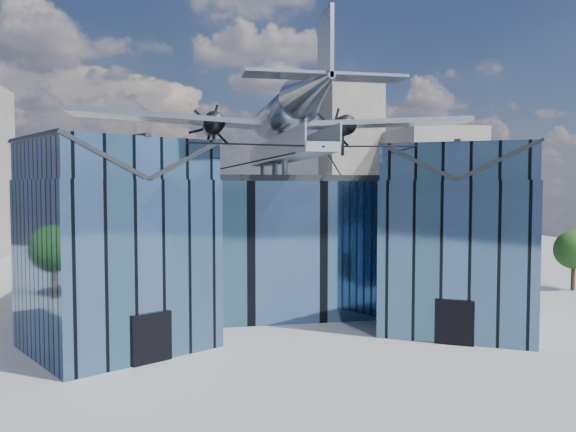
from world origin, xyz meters
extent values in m
plane|color=gray|center=(0.00, 0.00, 0.00)|extent=(120.00, 120.00, 0.00)
cube|color=#46698F|center=(0.00, 9.00, 4.75)|extent=(28.00, 14.00, 9.50)
cube|color=#222529|center=(0.00, 9.00, 9.70)|extent=(28.00, 14.00, 0.40)
cube|color=#46698F|center=(-10.50, -1.00, 4.75)|extent=(11.79, 11.43, 9.50)
cube|color=#46698F|center=(-10.50, -1.00, 10.60)|extent=(11.56, 11.20, 2.20)
cube|color=#222529|center=(-12.45, -2.12, 10.60)|extent=(7.98, 9.23, 2.40)
cube|color=#222529|center=(-8.55, 0.12, 10.60)|extent=(7.98, 9.23, 2.40)
cube|color=#222529|center=(-10.50, -1.00, 11.75)|extent=(4.30, 7.10, 0.18)
cube|color=black|center=(-8.48, -4.51, 1.30)|extent=(2.03, 1.32, 2.60)
cube|color=black|center=(-6.60, 1.25, 4.75)|extent=(0.34, 0.34, 9.50)
cube|color=#46698F|center=(10.50, -1.00, 4.75)|extent=(11.79, 11.43, 9.50)
cube|color=#46698F|center=(10.50, -1.00, 10.60)|extent=(11.56, 11.20, 2.20)
cube|color=#222529|center=(8.55, 0.12, 10.60)|extent=(7.98, 9.23, 2.40)
cube|color=#222529|center=(12.45, -2.12, 10.60)|extent=(7.98, 9.23, 2.40)
cube|color=#222529|center=(10.50, -1.00, 11.75)|extent=(4.30, 7.10, 0.18)
cube|color=black|center=(8.48, -4.51, 1.30)|extent=(2.03, 1.32, 2.60)
cube|color=black|center=(6.60, 1.25, 4.75)|extent=(0.34, 0.34, 9.50)
cube|color=#999DA6|center=(0.00, 3.50, 11.10)|extent=(1.80, 21.00, 0.50)
cube|color=#999DA6|center=(-0.90, 3.50, 11.75)|extent=(0.08, 21.00, 1.10)
cube|color=#999DA6|center=(0.90, 3.50, 11.75)|extent=(0.08, 21.00, 1.10)
cylinder|color=#999DA6|center=(0.00, 13.00, 10.43)|extent=(0.44, 0.44, 1.35)
cylinder|color=#999DA6|center=(0.00, 7.00, 10.43)|extent=(0.44, 0.44, 1.35)
cylinder|color=#999DA6|center=(0.00, 3.00, 10.43)|extent=(0.44, 0.44, 1.35)
cylinder|color=#999DA6|center=(0.00, 4.00, 12.05)|extent=(0.70, 0.70, 1.40)
cylinder|color=black|center=(-5.25, -4.00, 11.40)|extent=(10.55, 6.08, 0.69)
cylinder|color=black|center=(5.25, -4.00, 11.40)|extent=(10.55, 6.08, 0.69)
cylinder|color=black|center=(-3.00, 1.50, 10.55)|extent=(6.09, 17.04, 1.19)
cylinder|color=black|center=(3.00, 1.50, 10.55)|extent=(6.09, 17.04, 1.19)
cylinder|color=#9EA3AA|center=(0.00, 4.00, 14.00)|extent=(2.50, 11.00, 2.50)
sphere|color=#9EA3AA|center=(0.00, 9.50, 14.00)|extent=(2.50, 2.50, 2.50)
cube|color=black|center=(0.00, 8.50, 14.69)|extent=(1.60, 1.40, 0.50)
cone|color=#9EA3AA|center=(0.00, -5.00, 14.30)|extent=(2.50, 7.00, 2.50)
cube|color=#9EA3AA|center=(0.00, -7.30, 15.90)|extent=(0.18, 2.40, 3.40)
cube|color=#9EA3AA|center=(0.00, -7.20, 14.50)|extent=(8.00, 1.80, 0.14)
cube|color=#9EA3AA|center=(-7.00, 5.00, 13.70)|extent=(14.00, 3.20, 1.08)
cylinder|color=black|center=(-4.60, 5.60, 13.45)|extent=(1.44, 3.20, 1.44)
cone|color=black|center=(-4.60, 7.40, 13.45)|extent=(0.70, 0.70, 0.70)
cube|color=black|center=(-4.60, 7.55, 13.45)|extent=(1.05, 0.06, 3.33)
cube|color=black|center=(-4.60, 7.55, 13.45)|extent=(2.53, 0.06, 2.53)
cube|color=black|center=(-4.60, 7.55, 13.45)|extent=(3.33, 0.06, 1.05)
cylinder|color=black|center=(-4.60, 5.00, 12.22)|extent=(0.24, 0.24, 1.75)
cube|color=#9EA3AA|center=(7.00, 5.00, 13.70)|extent=(14.00, 3.20, 1.08)
cylinder|color=black|center=(4.60, 5.60, 13.45)|extent=(1.44, 3.20, 1.44)
cone|color=black|center=(4.60, 7.40, 13.45)|extent=(0.70, 0.70, 0.70)
cube|color=black|center=(4.60, 7.55, 13.45)|extent=(1.05, 0.06, 3.33)
cube|color=black|center=(4.60, 7.55, 13.45)|extent=(2.53, 0.06, 2.53)
cube|color=black|center=(4.60, 7.55, 13.45)|extent=(3.33, 0.06, 1.05)
cylinder|color=black|center=(4.60, 5.00, 12.22)|extent=(0.24, 0.24, 1.75)
cube|color=gray|center=(32.00, 48.00, 9.00)|extent=(12.00, 14.00, 18.00)
cube|color=gray|center=(-20.00, 55.00, 7.00)|extent=(14.00, 10.00, 14.00)
cube|color=gray|center=(22.00, 58.00, 13.00)|extent=(9.00, 9.00, 26.00)
cylinder|color=#352515|center=(27.01, 9.20, 1.29)|extent=(0.46, 0.46, 2.57)
sphere|color=#244919|center=(27.01, 9.20, 3.58)|extent=(4.34, 4.34, 3.36)
camera|label=1|loc=(-7.14, -33.92, 9.12)|focal=35.00mm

